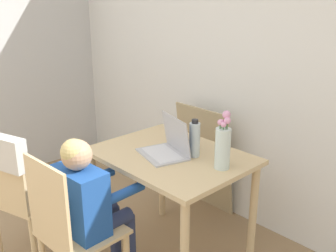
{
  "coord_description": "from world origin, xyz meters",
  "views": [
    {
      "loc": [
        1.45,
        -0.14,
        1.71
      ],
      "look_at": [
        -0.21,
        1.44,
        0.93
      ],
      "focal_mm": 42.0,
      "sensor_mm": 36.0,
      "label": 1
    }
  ],
  "objects_px": {
    "chair_occupied": "(71,232)",
    "flower_vase": "(223,145)",
    "water_bottle": "(195,139)",
    "person_seated": "(89,199)",
    "chair_spare": "(13,179)",
    "laptop": "(168,146)"
  },
  "relations": [
    {
      "from": "chair_occupied",
      "to": "flower_vase",
      "type": "xyz_separation_m",
      "value": [
        0.41,
        0.76,
        0.42
      ]
    },
    {
      "from": "chair_occupied",
      "to": "person_seated",
      "type": "height_order",
      "value": "person_seated"
    },
    {
      "from": "chair_spare",
      "to": "flower_vase",
      "type": "bearing_deg",
      "value": -155.84
    },
    {
      "from": "flower_vase",
      "to": "water_bottle",
      "type": "relative_size",
      "value": 1.43
    },
    {
      "from": "chair_occupied",
      "to": "water_bottle",
      "type": "relative_size",
      "value": 3.88
    },
    {
      "from": "chair_spare",
      "to": "laptop",
      "type": "relative_size",
      "value": 2.55
    },
    {
      "from": "person_seated",
      "to": "flower_vase",
      "type": "xyz_separation_m",
      "value": [
        0.42,
        0.64,
        0.27
      ]
    },
    {
      "from": "person_seated",
      "to": "water_bottle",
      "type": "distance_m",
      "value": 0.72
    },
    {
      "from": "chair_occupied",
      "to": "person_seated",
      "type": "distance_m",
      "value": 0.2
    },
    {
      "from": "person_seated",
      "to": "flower_vase",
      "type": "height_order",
      "value": "flower_vase"
    },
    {
      "from": "flower_vase",
      "to": "water_bottle",
      "type": "height_order",
      "value": "flower_vase"
    },
    {
      "from": "chair_occupied",
      "to": "water_bottle",
      "type": "height_order",
      "value": "water_bottle"
    },
    {
      "from": "laptop",
      "to": "water_bottle",
      "type": "xyz_separation_m",
      "value": [
        0.14,
        0.1,
        0.06
      ]
    },
    {
      "from": "person_seated",
      "to": "water_bottle",
      "type": "relative_size",
      "value": 4.19
    },
    {
      "from": "person_seated",
      "to": "laptop",
      "type": "distance_m",
      "value": 0.59
    },
    {
      "from": "chair_occupied",
      "to": "water_bottle",
      "type": "xyz_separation_m",
      "value": [
        0.18,
        0.78,
        0.39
      ]
    },
    {
      "from": "chair_occupied",
      "to": "flower_vase",
      "type": "relative_size",
      "value": 2.7
    },
    {
      "from": "flower_vase",
      "to": "person_seated",
      "type": "bearing_deg",
      "value": -123.13
    },
    {
      "from": "chair_occupied",
      "to": "flower_vase",
      "type": "distance_m",
      "value": 0.96
    },
    {
      "from": "chair_occupied",
      "to": "flower_vase",
      "type": "bearing_deg",
      "value": -120.95
    },
    {
      "from": "chair_spare",
      "to": "flower_vase",
      "type": "relative_size",
      "value": 2.73
    },
    {
      "from": "chair_spare",
      "to": "chair_occupied",
      "type": "bearing_deg",
      "value": 170.5
    }
  ]
}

